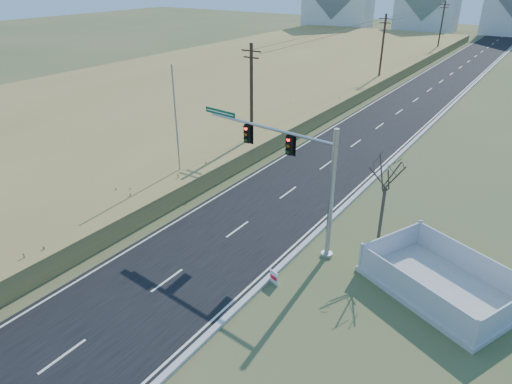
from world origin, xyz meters
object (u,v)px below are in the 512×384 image
Objects in this scene: fence_enclosure at (440,285)px; flagpole at (178,141)px; traffic_signal_mast at (302,173)px; open_sign at (274,277)px; bare_tree at (387,172)px.

flagpole reaches higher than fence_enclosure.
fence_enclosure is (7.75, 0.21, -4.15)m from traffic_signal_mast.
open_sign is at bearing -125.85° from fence_enclosure.
open_sign is 0.12× the size of bare_tree.
traffic_signal_mast is at bearing -10.69° from flagpole.
fence_enclosure is at bearing -26.62° from bare_tree.
flagpole is at bearing 174.82° from traffic_signal_mast.
flagpole is at bearing -161.70° from fence_enclosure.
traffic_signal_mast is 1.11× the size of fence_enclosure.
flagpole is 1.50× the size of bare_tree.
open_sign is 0.08× the size of flagpole.
traffic_signal_mast reaches higher than bare_tree.
open_sign is at bearing -27.04° from flagpole.
bare_tree is at bearing 79.21° from open_sign.
open_sign is at bearing -73.28° from traffic_signal_mast.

